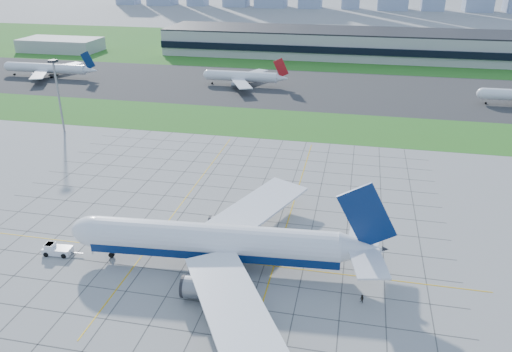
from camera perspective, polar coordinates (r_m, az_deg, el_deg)
The scene contains 14 objects.
ground at distance 109.20m, azimuth -7.20°, elevation -8.50°, with size 1400.00×1400.00×0.00m, color #9A9A95.
grass_median at distance 188.60m, azimuth 1.55°, elevation 6.07°, with size 700.00×35.00×0.04m, color #316E1F.
asphalt_taxiway at distance 240.82m, azimuth 3.98°, elevation 10.04°, with size 700.00×75.00×0.04m, color #383838.
grass_far at distance 347.85m, azimuth 6.68°, elevation 14.32°, with size 700.00×145.00×0.04m, color #316E1F.
apron_markings at distance 118.04m, azimuth -5.29°, elevation -5.69°, with size 120.00×130.00×0.03m.
terminal at distance 320.39m, azimuth 13.63°, elevation 14.42°, with size 260.00×43.00×15.80m.
service_block at distance 357.38m, azimuth -21.40°, elevation 13.79°, with size 50.00×25.00×8.00m, color #B7B7B2.
light_mast at distance 187.45m, azimuth -21.77°, elevation 9.40°, with size 2.50×2.50×25.60m.
airliner at distance 101.05m, azimuth -4.51°, elevation -7.52°, with size 65.51×66.19×20.61m.
pushback_tug at distance 114.96m, azimuth -21.87°, elevation -7.80°, with size 8.75×3.42×2.41m.
crew_near at distance 115.66m, azimuth -18.30°, elevation -7.08°, with size 0.70×0.46×1.92m, color black.
crew_far at distance 95.65m, azimuth 12.00°, elevation -13.58°, with size 0.84×0.65×1.72m, color black.
distant_jet_0 at distance 282.22m, azimuth -22.75°, elevation 11.29°, with size 49.50×42.66×14.08m.
distant_jet_1 at distance 243.15m, azimuth -1.48°, elevation 11.31°, with size 39.40×42.66×14.08m.
Camera 1 is at (32.08, -86.38, 58.60)m, focal length 35.00 mm.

